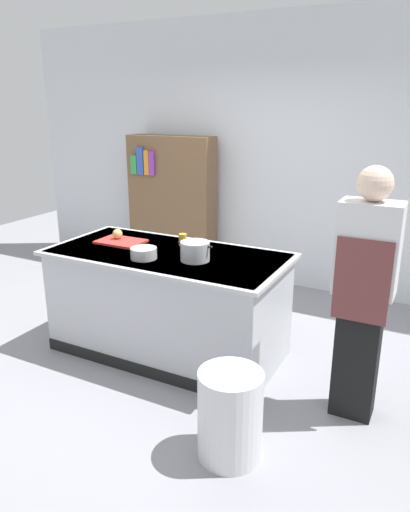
{
  "coord_description": "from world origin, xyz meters",
  "views": [
    {
      "loc": [
        2.02,
        -3.21,
        2.08
      ],
      "look_at": [
        0.25,
        0.2,
        0.85
      ],
      "focal_mm": 33.88,
      "sensor_mm": 36.0,
      "label": 1
    }
  ],
  "objects_px": {
    "mixing_bowl": "(144,253)",
    "onion": "(117,234)",
    "trash_bin": "(230,415)",
    "stock_pot": "(195,251)",
    "juice_cup": "(183,239)",
    "bookshelf": "(172,206)",
    "person_chef": "(363,291)"
  },
  "relations": [
    {
      "from": "juice_cup",
      "to": "trash_bin",
      "type": "relative_size",
      "value": 0.18
    },
    {
      "from": "stock_pot",
      "to": "trash_bin",
      "type": "bearing_deg",
      "value": -50.89
    },
    {
      "from": "stock_pot",
      "to": "person_chef",
      "type": "distance_m",
      "value": 1.29
    },
    {
      "from": "person_chef",
      "to": "onion",
      "type": "bearing_deg",
      "value": 95.6
    },
    {
      "from": "juice_cup",
      "to": "mixing_bowl",
      "type": "bearing_deg",
      "value": -100.62
    },
    {
      "from": "stock_pot",
      "to": "juice_cup",
      "type": "distance_m",
      "value": 0.44
    },
    {
      "from": "onion",
      "to": "stock_pot",
      "type": "height_order",
      "value": "stock_pot"
    },
    {
      "from": "mixing_bowl",
      "to": "trash_bin",
      "type": "relative_size",
      "value": 0.37
    },
    {
      "from": "onion",
      "to": "bookshelf",
      "type": "bearing_deg",
      "value": 105.44
    },
    {
      "from": "trash_bin",
      "to": "person_chef",
      "type": "xyz_separation_m",
      "value": [
        0.58,
        0.78,
        0.63
      ]
    },
    {
      "from": "onion",
      "to": "mixing_bowl",
      "type": "bearing_deg",
      "value": -32.41
    },
    {
      "from": "stock_pot",
      "to": "trash_bin",
      "type": "distance_m",
      "value": 1.32
    },
    {
      "from": "mixing_bowl",
      "to": "trash_bin",
      "type": "bearing_deg",
      "value": -33.73
    },
    {
      "from": "mixing_bowl",
      "to": "trash_bin",
      "type": "height_order",
      "value": "mixing_bowl"
    },
    {
      "from": "mixing_bowl",
      "to": "onion",
      "type": "bearing_deg",
      "value": 147.59
    },
    {
      "from": "mixing_bowl",
      "to": "person_chef",
      "type": "xyz_separation_m",
      "value": [
        1.67,
        0.05,
        -0.03
      ]
    },
    {
      "from": "onion",
      "to": "mixing_bowl",
      "type": "xyz_separation_m",
      "value": [
        0.49,
        -0.31,
        -0.02
      ]
    },
    {
      "from": "trash_bin",
      "to": "onion",
      "type": "bearing_deg",
      "value": 146.67
    },
    {
      "from": "mixing_bowl",
      "to": "bookshelf",
      "type": "bearing_deg",
      "value": 115.51
    },
    {
      "from": "bookshelf",
      "to": "onion",
      "type": "bearing_deg",
      "value": -74.56
    },
    {
      "from": "juice_cup",
      "to": "bookshelf",
      "type": "height_order",
      "value": "bookshelf"
    },
    {
      "from": "person_chef",
      "to": "bookshelf",
      "type": "xyz_separation_m",
      "value": [
        -2.63,
        1.96,
        -0.06
      ]
    },
    {
      "from": "juice_cup",
      "to": "bookshelf",
      "type": "distance_m",
      "value": 1.87
    },
    {
      "from": "onion",
      "to": "juice_cup",
      "type": "bearing_deg",
      "value": 14.86
    },
    {
      "from": "mixing_bowl",
      "to": "trash_bin",
      "type": "distance_m",
      "value": 1.47
    },
    {
      "from": "person_chef",
      "to": "bookshelf",
      "type": "relative_size",
      "value": 1.01
    },
    {
      "from": "stock_pot",
      "to": "mixing_bowl",
      "type": "distance_m",
      "value": 0.41
    },
    {
      "from": "juice_cup",
      "to": "trash_bin",
      "type": "height_order",
      "value": "juice_cup"
    },
    {
      "from": "juice_cup",
      "to": "person_chef",
      "type": "bearing_deg",
      "value": -14.56
    },
    {
      "from": "stock_pot",
      "to": "mixing_bowl",
      "type": "bearing_deg",
      "value": -159.53
    },
    {
      "from": "juice_cup",
      "to": "trash_bin",
      "type": "bearing_deg",
      "value": -49.93
    },
    {
      "from": "onion",
      "to": "trash_bin",
      "type": "distance_m",
      "value": 2.01
    }
  ]
}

